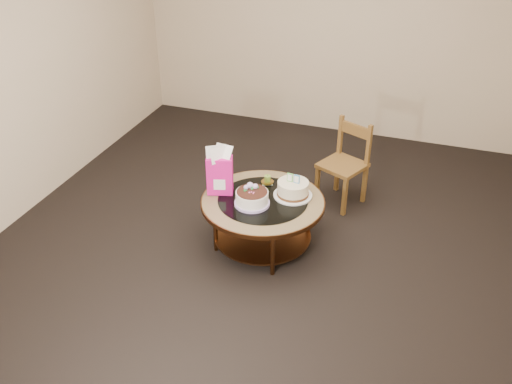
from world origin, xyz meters
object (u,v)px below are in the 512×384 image
(coffee_table, at_px, (263,208))
(dining_chair, at_px, (345,163))
(gift_bag, at_px, (220,170))
(decorated_cake, at_px, (252,198))
(cream_cake, at_px, (293,189))

(coffee_table, distance_m, dining_chair, 1.05)
(gift_bag, bearing_deg, decorated_cake, -33.27)
(decorated_cake, height_order, cream_cake, cream_cake)
(cream_cake, height_order, dining_chair, dining_chair)
(coffee_table, relative_size, decorated_cake, 3.56)
(decorated_cake, height_order, dining_chair, dining_chair)
(coffee_table, bearing_deg, dining_chair, 62.22)
(decorated_cake, distance_m, cream_cake, 0.36)
(decorated_cake, relative_size, gift_bag, 0.68)
(coffee_table, height_order, decorated_cake, decorated_cake)
(cream_cake, bearing_deg, dining_chair, 78.39)
(coffee_table, distance_m, gift_bag, 0.47)
(coffee_table, xyz_separation_m, gift_bag, (-0.37, -0.01, 0.29))
(decorated_cake, bearing_deg, gift_bag, 164.01)
(coffee_table, xyz_separation_m, dining_chair, (0.49, 0.93, 0.03))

